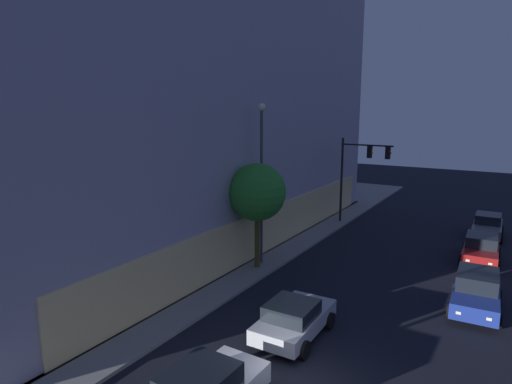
{
  "coord_description": "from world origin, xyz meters",
  "views": [
    {
      "loc": [
        -11.22,
        -5.39,
        8.98
      ],
      "look_at": [
        4.14,
        3.94,
        5.55
      ],
      "focal_mm": 30.42,
      "sensor_mm": 36.0,
      "label": 1
    }
  ],
  "objects": [
    {
      "name": "car_grey",
      "position": [
        22.96,
        -3.98,
        0.81
      ],
      "size": [
        4.26,
        2.13,
        1.61
      ],
      "color": "slate",
      "rests_on": "ground"
    },
    {
      "name": "modern_building",
      "position": [
        11.92,
        20.84,
        10.76
      ],
      "size": [
        34.87,
        26.66,
        21.66
      ],
      "color": "#4C4C51",
      "rests_on": "ground"
    },
    {
      "name": "traffic_light_far_corner",
      "position": [
        21.16,
        4.97,
        4.8
      ],
      "size": [
        0.45,
        4.04,
        6.66
      ],
      "color": "black",
      "rests_on": "sidewalk_corner"
    },
    {
      "name": "car_silver",
      "position": [
        3.22,
        1.62,
        0.8
      ],
      "size": [
        4.19,
        2.26,
        1.55
      ],
      "color": "#B7BABF",
      "rests_on": "ground"
    },
    {
      "name": "street_lamp_sidewalk",
      "position": [
        9.61,
        6.91,
        5.8
      ],
      "size": [
        0.44,
        0.44,
        9.17
      ],
      "color": "#414141",
      "rests_on": "sidewalk_corner"
    },
    {
      "name": "car_blue",
      "position": [
        9.8,
        -4.35,
        0.86
      ],
      "size": [
        4.57,
        2.27,
        1.69
      ],
      "color": "navy",
      "rests_on": "ground"
    },
    {
      "name": "sidewalk_tree",
      "position": [
        8.88,
        6.75,
        4.47
      ],
      "size": [
        3.22,
        3.22,
        5.95
      ],
      "color": "#49401E",
      "rests_on": "sidewalk_corner"
    },
    {
      "name": "car_red",
      "position": [
        17.01,
        -4.01,
        0.8
      ],
      "size": [
        4.28,
        2.22,
        1.58
      ],
      "color": "maroon",
      "rests_on": "ground"
    }
  ]
}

